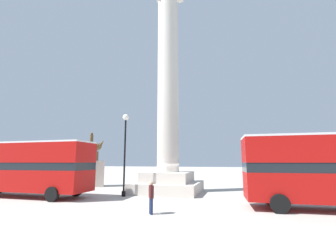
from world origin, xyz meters
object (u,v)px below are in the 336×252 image
(bus_a, at_px, (25,166))
(street_lamp, at_px, (125,144))
(equestrian_statue, at_px, (90,170))
(monument_column, at_px, (168,107))
(pedestrian_near_lamp, at_px, (151,196))

(bus_a, height_order, street_lamp, street_lamp)
(equestrian_statue, xyz_separation_m, street_lamp, (6.96, -5.43, 2.33))
(monument_column, distance_m, equestrian_statue, 11.54)
(equestrian_statue, height_order, street_lamp, street_lamp)
(bus_a, xyz_separation_m, pedestrian_near_lamp, (11.60, -2.67, -1.40))
(bus_a, bearing_deg, monument_column, 28.03)
(equestrian_statue, relative_size, street_lamp, 0.91)
(bus_a, relative_size, street_lamp, 1.70)
(pedestrian_near_lamp, bearing_deg, bus_a, -136.82)
(street_lamp, bearing_deg, bus_a, -162.32)
(equestrian_statue, height_order, pedestrian_near_lamp, equestrian_statue)
(equestrian_statue, bearing_deg, bus_a, -125.38)
(bus_a, distance_m, pedestrian_near_lamp, 11.99)
(bus_a, distance_m, street_lamp, 8.00)
(street_lamp, distance_m, pedestrian_near_lamp, 7.27)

